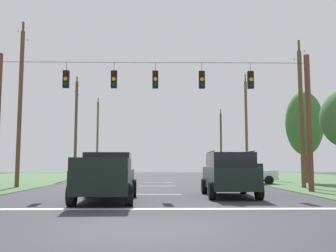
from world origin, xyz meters
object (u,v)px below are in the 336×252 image
at_px(utility_pole_near_left, 221,143).
at_px(utility_pole_distant_right, 76,127).
at_px(utility_pole_far_left, 20,105).
at_px(pickup_truck, 107,177).
at_px(overhead_signal_span, 155,112).
at_px(utility_pole_mid_right, 301,115).
at_px(distant_car_crossing_white, 246,173).
at_px(utility_pole_distant_left, 97,137).
at_px(suv_black, 229,173).
at_px(utility_pole_far_right, 246,127).
at_px(tree_roadside_right, 304,123).

relative_size(utility_pole_near_left, utility_pole_distant_right, 0.91).
bearing_deg(utility_pole_far_left, pickup_truck, -51.53).
distance_m(pickup_truck, utility_pole_distant_right, 24.50).
height_order(overhead_signal_span, utility_pole_mid_right, utility_pole_mid_right).
bearing_deg(distant_car_crossing_white, utility_pole_distant_left, 120.55).
distance_m(pickup_truck, distant_car_crossing_white, 15.23).
bearing_deg(suv_black, utility_pole_mid_right, 46.64).
bearing_deg(distant_car_crossing_white, utility_pole_far_left, -165.81).
distance_m(utility_pole_far_right, utility_pole_far_left, 23.98).
xyz_separation_m(utility_pole_far_right, utility_pole_distant_right, (-17.92, -1.17, -0.09)).
distance_m(utility_pole_far_right, utility_pole_distant_left, 23.65).
xyz_separation_m(utility_pole_far_left, utility_pole_distant_left, (-0.22, 30.42, 0.14)).
bearing_deg(utility_pole_mid_right, utility_pole_distant_right, 139.37).
bearing_deg(utility_pole_far_left, tree_roadside_right, 14.66).
relative_size(distant_car_crossing_white, tree_roadside_right, 0.61).
height_order(utility_pole_distant_right, utility_pole_distant_left, utility_pole_distant_left).
relative_size(pickup_truck, utility_pole_distant_right, 0.52).
bearing_deg(suv_black, overhead_signal_span, 141.60).
relative_size(utility_pole_near_left, tree_roadside_right, 1.32).
relative_size(suv_black, utility_pole_distant_right, 0.46).
bearing_deg(utility_pole_far_left, utility_pole_mid_right, -2.38).
height_order(suv_black, distant_car_crossing_white, suv_black).
bearing_deg(tree_roadside_right, pickup_truck, -133.87).
distance_m(overhead_signal_span, utility_pole_mid_right, 9.79).
xyz_separation_m(utility_pole_far_left, tree_roadside_right, (20.52, 5.37, -0.59)).
bearing_deg(utility_pole_far_right, utility_pole_far_left, -139.41).
relative_size(utility_pole_mid_right, utility_pole_near_left, 0.98).
relative_size(pickup_truck, utility_pole_far_left, 0.51).
height_order(pickup_truck, distant_car_crossing_white, pickup_truck).
distance_m(suv_black, utility_pole_far_left, 14.65).
height_order(utility_pole_far_left, utility_pole_distant_right, utility_pole_far_left).
relative_size(suv_black, utility_pole_far_left, 0.45).
relative_size(utility_pole_mid_right, tree_roadside_right, 1.30).
xyz_separation_m(suv_black, utility_pole_distant_left, (-12.48, 37.25, 4.37)).
relative_size(utility_pole_far_right, utility_pole_distant_left, 1.00).
distance_m(utility_pole_near_left, tree_roadside_right, 25.71).
bearing_deg(overhead_signal_span, pickup_truck, -111.63).
height_order(distant_car_crossing_white, utility_pole_distant_right, utility_pole_distant_right).
relative_size(utility_pole_distant_right, utility_pole_distant_left, 0.94).
bearing_deg(utility_pole_far_left, overhead_signal_span, -24.90).
distance_m(suv_black, tree_roadside_right, 15.17).
bearing_deg(suv_black, tree_roadside_right, 55.88).
bearing_deg(utility_pole_mid_right, pickup_truck, -144.09).
height_order(pickup_truck, tree_roadside_right, tree_roadside_right).
distance_m(suv_black, utility_pole_distant_right, 24.76).
xyz_separation_m(pickup_truck, utility_pole_far_left, (-6.95, 8.75, 4.32)).
distance_m(utility_pole_near_left, utility_pole_distant_right, 24.14).
bearing_deg(tree_roadside_right, utility_pole_near_left, 95.82).
height_order(utility_pole_near_left, utility_pole_distant_right, utility_pole_distant_right).
bearing_deg(suv_black, pickup_truck, -160.09).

